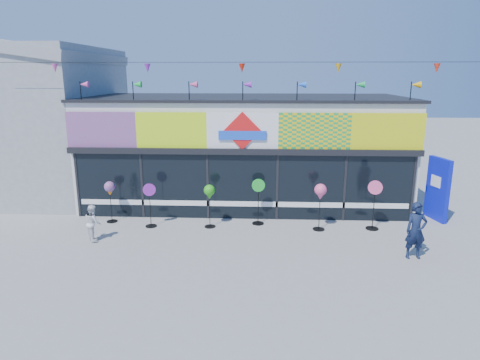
# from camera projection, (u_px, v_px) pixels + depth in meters

# --- Properties ---
(ground) EXTENTS (80.00, 80.00, 0.00)m
(ground) POSITION_uv_depth(u_px,v_px,m) (237.00, 259.00, 11.73)
(ground) COLOR gray
(ground) RESTS_ON ground
(kite_shop) EXTENTS (16.00, 5.70, 5.31)m
(kite_shop) POSITION_uv_depth(u_px,v_px,m) (245.00, 149.00, 16.99)
(kite_shop) COLOR silver
(kite_shop) RESTS_ON ground
(neighbour_building) EXTENTS (8.18, 7.20, 6.87)m
(neighbour_building) POSITION_uv_depth(u_px,v_px,m) (12.00, 116.00, 18.20)
(neighbour_building) COLOR #9EA0A3
(neighbour_building) RESTS_ON ground
(blue_sign) EXTENTS (0.43, 1.10, 2.18)m
(blue_sign) POSITION_uv_depth(u_px,v_px,m) (438.00, 189.00, 14.72)
(blue_sign) COLOR #0C17BC
(blue_sign) RESTS_ON ground
(spinner_0) EXTENTS (0.36, 0.36, 1.43)m
(spinner_0) POSITION_uv_depth(u_px,v_px,m) (110.00, 190.00, 14.43)
(spinner_0) COLOR black
(spinner_0) RESTS_ON ground
(spinner_1) EXTENTS (0.41, 0.38, 1.48)m
(spinner_1) POSITION_uv_depth(u_px,v_px,m) (150.00, 204.00, 14.06)
(spinner_1) COLOR black
(spinner_1) RESTS_ON ground
(spinner_2) EXTENTS (0.37, 0.37, 1.45)m
(spinner_2) POSITION_uv_depth(u_px,v_px,m) (209.00, 193.00, 13.93)
(spinner_2) COLOR black
(spinner_2) RESTS_ON ground
(spinner_3) EXTENTS (0.44, 0.40, 1.57)m
(spinner_3) POSITION_uv_depth(u_px,v_px,m) (258.00, 200.00, 14.31)
(spinner_3) COLOR black
(spinner_3) RESTS_ON ground
(spinner_4) EXTENTS (0.39, 0.39, 1.55)m
(spinner_4) POSITION_uv_depth(u_px,v_px,m) (320.00, 193.00, 13.66)
(spinner_4) COLOR black
(spinner_4) RESTS_ON ground
(spinner_5) EXTENTS (0.45, 0.42, 1.64)m
(spinner_5) POSITION_uv_depth(u_px,v_px,m) (374.00, 204.00, 13.81)
(spinner_5) COLOR black
(spinner_5) RESTS_ON ground
(adult_man) EXTENTS (0.61, 0.42, 1.59)m
(adult_man) POSITION_uv_depth(u_px,v_px,m) (416.00, 231.00, 11.64)
(adult_man) COLOR #111B37
(adult_man) RESTS_ON ground
(child) EXTENTS (0.57, 0.63, 1.12)m
(child) POSITION_uv_depth(u_px,v_px,m) (93.00, 223.00, 12.95)
(child) COLOR white
(child) RESTS_ON ground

